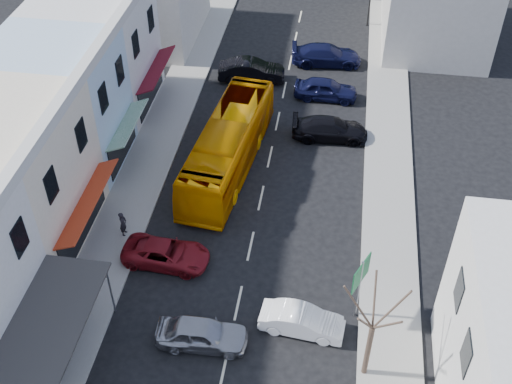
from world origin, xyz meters
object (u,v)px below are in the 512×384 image
Objects in this scene: traffic_signal at (370,0)px; car_silver at (202,334)px; car_white at (302,321)px; direction_sign at (359,290)px; street_tree at (372,328)px; car_red at (166,253)px; bus at (228,147)px; pedestrian_left at (123,223)px.

car_silver is at bearing 81.39° from traffic_signal.
car_white is 1.14× the size of direction_sign.
street_tree reaches higher than car_white.
street_tree is at bearing -113.27° from car_red.
car_silver is 0.95× the size of traffic_signal.
traffic_signal reaches higher than car_white.
street_tree is (8.73, -13.72, 1.81)m from bus.
bus reaches higher than car_red.
car_white is 4.49m from street_tree.
street_tree is at bearing -116.47° from pedestrian_left.
car_silver is 8.61m from pedestrian_left.
direction_sign is (2.51, 1.25, 1.23)m from car_white.
car_white is 8.22m from car_red.
pedestrian_left reaches higher than car_silver.
bus is at bearing 71.44° from traffic_signal.
bus is 16.36m from street_tree.
car_silver is at bearing -134.14° from direction_sign.
street_tree is (13.35, -6.89, 2.36)m from pedestrian_left.
traffic_signal is (8.21, 20.59, 0.76)m from bus.
car_silver is at bearing -136.96° from pedestrian_left.
car_red is at bearing -118.39° from pedestrian_left.
direction_sign reaches higher than car_red.
street_tree reaches higher than direction_sign.
car_white is (5.70, -11.73, -0.85)m from bus.
car_silver is 0.96× the size of car_red.
car_white is at bearing -57.71° from bus.
traffic_signal is at bearing 74.63° from bus.
bus is 2.64× the size of car_white.
pedestrian_left is 15.21m from street_tree.
car_white is (4.54, 1.47, 0.00)m from car_silver.
car_white is 32.46m from traffic_signal.
direction_sign is (12.84, -3.65, 0.93)m from pedestrian_left.
traffic_signal is at bearing 0.90° from car_white.
car_red is 12.10m from street_tree.
traffic_signal is (-0.52, 34.31, -1.04)m from street_tree.
car_silver is at bearing 113.25° from car_white.
traffic_signal reaches higher than direction_sign.
car_silver and car_white have the same top height.
car_red is at bearing 153.22° from street_tree.
car_white is 3.07m from direction_sign.
car_white is 2.59× the size of pedestrian_left.
pedestrian_left is (-10.33, 4.91, 0.30)m from car_white.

